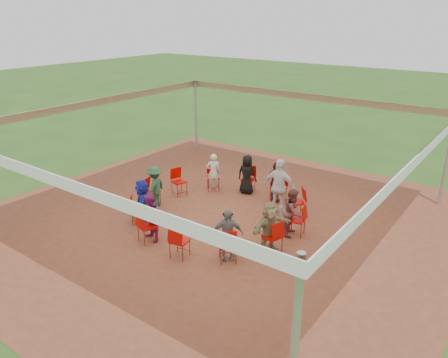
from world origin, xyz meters
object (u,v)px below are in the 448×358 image
Objects in this scene: chair_8 at (139,209)px; person_seated_1 at (293,212)px; chair_6 at (179,182)px; chair_7 at (152,193)px; chair_9 at (147,227)px; chair_5 at (213,177)px; person_seated_6 at (142,202)px; laptop at (265,226)px; chair_11 at (228,245)px; chair_4 at (248,179)px; person_seated_7 at (151,218)px; person_seated_0 at (269,227)px; standing_person at (280,187)px; person_seated_5 at (155,187)px; chair_2 at (297,202)px; cable_coil at (228,214)px; chair_0 at (272,237)px; person_seated_2 at (276,182)px; person_seated_3 at (247,174)px; person_seated_4 at (213,173)px; person_seated_8 at (227,235)px; chair_1 at (297,220)px; chair_10 at (180,241)px; chair_3 at (278,188)px.

person_seated_1 reaches higher than chair_8.
chair_6 and chair_7 have the same top height.
chair_5 is at bearing 120.00° from chair_9.
laptop is (3.57, 0.84, -0.04)m from person_seated_6.
chair_7 is 4.02m from chair_11.
person_seated_7 reaches higher than chair_4.
person_seated_0 is 1.00× the size of person_seated_6.
person_seated_5 is at bearing 22.09° from standing_person.
chair_2 is 2.27× the size of cable_coil.
person_seated_2 reaches higher than chair_0.
chair_11 is at bearing 178.68° from laptop.
person_seated_3 is 4.25m from person_seated_7.
person_seated_6 is at bearing 75.00° from person_seated_2.
person_seated_7 is (0.95, -0.62, 0.00)m from person_seated_6.
chair_0 is at bearing 105.41° from person_seated_4.
laptop is at bearing 23.23° from person_seated_8.
chair_6 is at bearing 171.46° from cable_coil.
person_seated_6 reaches higher than chair_8.
chair_7 is 2.27m from person_seated_4.
person_seated_3 is 1.14m from person_seated_4.
chair_9 is 0.68× the size of person_seated_5.
chair_0 is at bearing 74.59° from person_seated_5.
person_seated_8 reaches higher than laptop.
person_seated_3 reaches higher than chair_6.
person_seated_4 is at bearing 135.00° from person_seated_6.
chair_4 is 0.68× the size of person_seated_5.
chair_1 reaches higher than cable_coil.
laptop is at bearing 103.79° from standing_person.
person_seated_6 is at bearing 147.37° from chair_10.
person_seated_6 is (0.09, 0.08, 0.22)m from chair_8.
chair_0 is 1.20m from person_seated_1.
person_seated_6 is 1.14m from person_seated_7.
person_seated_1 is at bearing 75.41° from chair_8.
chair_7 is 0.68× the size of person_seated_8.
chair_11 is 3.12m from standing_person.
person_seated_0 reaches higher than chair_6.
cable_coil is 1.07× the size of laptop.
person_seated_4 is (-2.19, -0.57, 0.22)m from chair_3.
chair_8 is at bearing 30.00° from chair_6.
chair_3 is at bearing -90.00° from person_seated_2.
chair_1 is 1.00× the size of chair_3.
chair_3 is 0.68× the size of person_seated_7.
chair_8 and chair_9 have the same top height.
chair_9 is 0.52× the size of standing_person.
chair_1 is 4.64m from chair_7.
person_seated_0 reaches higher than chair_4.
chair_1 and chair_10 have the same top height.
chair_5 is 2.32m from chair_7.
person_seated_0 is at bearing 133.48° from chair_3.
chair_11 is (1.07, 0.54, 0.00)m from chair_10.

